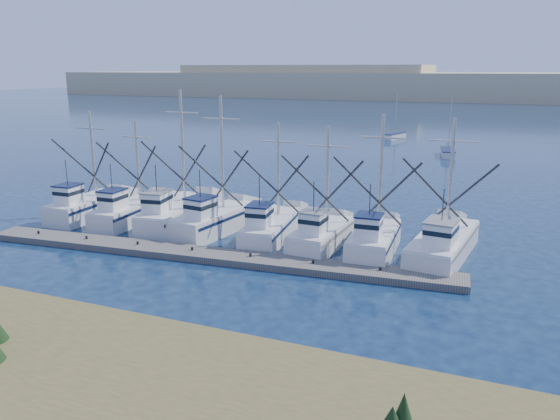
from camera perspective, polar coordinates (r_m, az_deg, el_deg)
name	(u,v)px	position (r m, az deg, el deg)	size (l,w,h in m)	color
ground	(287,320)	(26.85, 0.75, -11.41)	(500.00, 500.00, 0.00)	#0C1835
floating_dock	(207,255)	(35.26, -7.69, -4.67)	(31.95, 2.13, 0.43)	slate
dune_ridge	(482,86)	(232.75, 20.38, 12.06)	(360.00, 60.00, 10.00)	tan
trawler_fleet	(243,224)	(39.19, -3.85, -1.43)	(31.19, 9.24, 10.24)	silver
sailboat_near	(448,152)	(79.12, 17.11, 5.77)	(2.56, 6.46, 8.10)	silver
sailboat_far	(395,136)	(96.26, 11.89, 7.57)	(3.10, 5.55, 8.10)	silver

